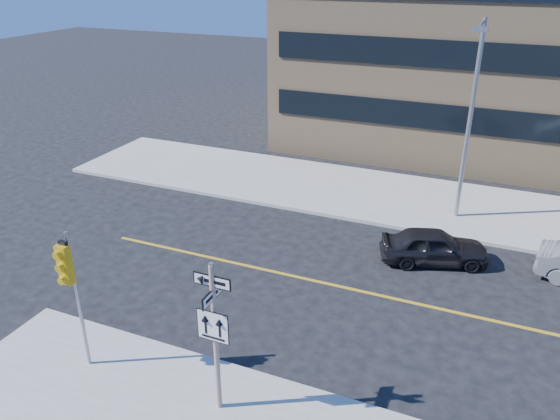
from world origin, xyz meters
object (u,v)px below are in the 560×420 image
at_px(traffic_signal, 68,275).
at_px(parked_car_a, 434,246).
at_px(sign_pole, 215,331).
at_px(streetlight_a, 471,111).

distance_m(traffic_signal, parked_car_a, 12.49).
bearing_deg(parked_car_a, sign_pole, 139.75).
xyz_separation_m(traffic_signal, parked_car_a, (7.67, 9.57, -2.38)).
distance_m(sign_pole, traffic_signal, 4.05).
bearing_deg(parked_car_a, traffic_signal, 122.31).
distance_m(sign_pole, parked_car_a, 10.27).
bearing_deg(sign_pole, traffic_signal, -177.89).
bearing_deg(streetlight_a, traffic_signal, -120.80).
relative_size(sign_pole, parked_car_a, 1.07).
height_order(sign_pole, streetlight_a, streetlight_a).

